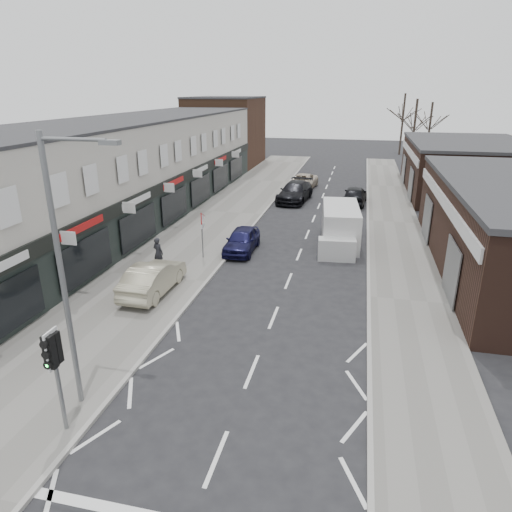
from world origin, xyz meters
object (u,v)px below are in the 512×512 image
Objects in this scene: white_van at (340,227)px; parked_car_left_c at (303,182)px; parked_car_left_a at (242,240)px; sedan_on_pavement at (153,278)px; traffic_light at (54,358)px; parked_car_right_a at (342,223)px; parked_car_right_b at (355,195)px; parked_car_left_b at (295,192)px; warning_sign at (202,222)px; pedestrian at (158,253)px; street_lamp at (65,263)px.

parked_car_left_c is at bearing 99.68° from white_van.
parked_car_left_a is at bearing -160.57° from white_van.
traffic_light is at bearing 100.08° from sedan_on_pavement.
parked_car_right_a is at bearing 39.51° from parked_car_left_a.
sedan_on_pavement is 22.09m from parked_car_right_b.
parked_car_left_b is 5.30m from parked_car_left_c.
parked_car_right_a is at bearing 90.09° from parked_car_right_b.
traffic_light is 0.69× the size of parked_car_right_a.
parked_car_left_a is 0.91× the size of parked_car_right_a.
parked_car_left_c is 1.10× the size of parked_car_right_b.
parked_car_left_b is (2.96, 15.29, -1.39)m from warning_sign.
white_van is at bearing 30.94° from warning_sign.
pedestrian is at bearing 64.68° from parked_car_right_b.
sedan_on_pavement is at bearing 99.91° from street_lamp.
parked_car_right_a is (0.05, 2.18, -0.38)m from white_van.
parked_car_left_b reaches higher than parked_car_left_c.
sedan_on_pavement is (-8.04, -9.37, -0.26)m from white_van.
parked_car_right_b reaches higher than parked_car_left_a.
pedestrian is 0.30× the size of parked_car_left_b.
parked_car_left_a is (2.49, 6.80, -0.16)m from sedan_on_pavement.
parked_car_right_b is (7.36, 28.10, -3.85)m from street_lamp.
white_van is at bearing -70.55° from parked_car_left_c.
warning_sign is 0.60× the size of parked_car_right_b.
street_lamp is 2.96× the size of warning_sign.
parked_car_right_a is (9.17, 8.55, -0.21)m from pedestrian.
parked_car_left_c is at bearing 86.36° from traffic_light.
sedan_on_pavement is 7.25m from parked_car_left_a.
white_van is at bearing 90.66° from parked_car_right_b.
pedestrian reaches higher than parked_car_left_b.
white_van reaches higher than sedan_on_pavement.
pedestrian reaches higher than parked_car_right_b.
parked_car_right_a reaches higher than parked_car_left_a.
parked_car_left_a is at bearing -89.26° from parked_car_left_b.
parked_car_right_a is (8.09, 11.54, -0.11)m from sedan_on_pavement.
parked_car_left_b is (4.77, 17.28, -0.14)m from pedestrian.
white_van is 6.13m from parked_car_left_a.
traffic_light is 12.38m from pedestrian.
parked_car_left_c is at bearing -76.54° from parked_car_right_a.
traffic_light is 29.43m from parked_car_left_b.
street_lamp is 1.62× the size of parked_car_left_c.
traffic_light is 0.50× the size of white_van.
parked_car_right_a is (7.36, 6.56, -1.46)m from warning_sign.
warning_sign reaches higher than parked_car_right_b.
sedan_on_pavement reaches higher than parked_car_right_b.
pedestrian reaches higher than parked_car_left_a.
parked_car_left_b is at bearing 84.18° from parked_car_left_a.
warning_sign is 0.66× the size of parked_car_left_a.
parked_car_right_b is at bearing -98.09° from parked_car_right_a.
street_lamp is 8.78m from sedan_on_pavement.
sedan_on_pavement is 25.84m from parked_car_left_c.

